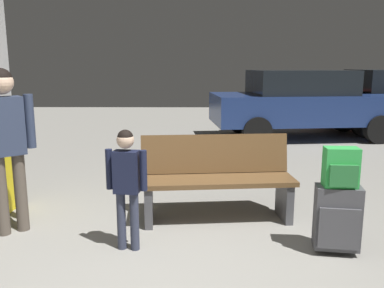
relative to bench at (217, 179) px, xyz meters
name	(u,v)px	position (x,y,z in m)	size (l,w,h in m)	color
ground_plane	(179,165)	(-0.52, 2.52, -0.49)	(18.00, 18.00, 0.10)	gray
bench	(217,179)	(0.00, 0.00, 0.00)	(1.64, 0.67, 0.89)	brown
suitcase	(337,218)	(1.01, -0.81, -0.12)	(0.40, 0.28, 0.60)	#4C4C51
backpack_bright	(341,168)	(1.01, -0.81, 0.33)	(0.29, 0.20, 0.34)	green
child	(126,177)	(-0.82, -0.75, 0.23)	(0.37, 0.23, 1.09)	#33384C
adult	(6,134)	(-2.02, -0.39, 0.55)	(0.45, 0.38, 1.60)	brown
parked_car_near	(304,102)	(2.17, 4.89, 0.36)	(4.26, 2.15, 1.51)	navy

